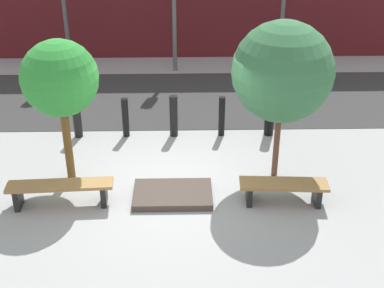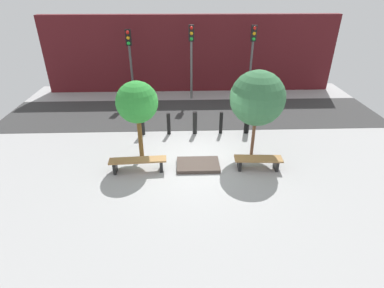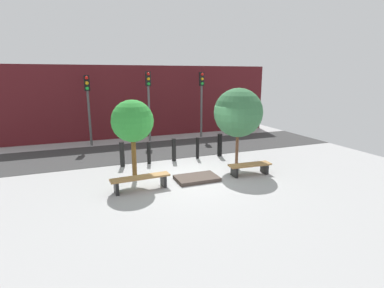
# 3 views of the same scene
# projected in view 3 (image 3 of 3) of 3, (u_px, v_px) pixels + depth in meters

# --- Properties ---
(ground_plane) EXTENTS (18.00, 18.00, 0.00)m
(ground_plane) POSITION_uv_depth(u_px,v_px,m) (193.00, 177.00, 10.92)
(ground_plane) COLOR #9F9F9F
(road_strip) EXTENTS (18.00, 3.79, 0.01)m
(road_strip) POSITION_uv_depth(u_px,v_px,m) (161.00, 149.00, 14.90)
(road_strip) COLOR #343434
(road_strip) RESTS_ON ground
(building_facade) EXTENTS (16.20, 0.50, 4.16)m
(building_facade) POSITION_uv_depth(u_px,v_px,m) (143.00, 102.00, 17.76)
(building_facade) COLOR #511419
(building_facade) RESTS_ON ground
(bench_left) EXTENTS (1.94, 0.49, 0.46)m
(bench_left) POSITION_uv_depth(u_px,v_px,m) (141.00, 180.00, 9.63)
(bench_left) COLOR black
(bench_left) RESTS_ON ground
(bench_right) EXTENTS (1.64, 0.53, 0.42)m
(bench_right) POSITION_uv_depth(u_px,v_px,m) (250.00, 167.00, 11.10)
(bench_right) COLOR black
(bench_right) RESTS_ON ground
(planter_bed) EXTENTS (1.48, 0.96, 0.13)m
(planter_bed) POSITION_uv_depth(u_px,v_px,m) (197.00, 178.00, 10.60)
(planter_bed) COLOR #493D36
(planter_bed) RESTS_ON ground
(tree_behind_left_bench) EXTENTS (1.44, 1.44, 2.84)m
(tree_behind_left_bench) POSITION_uv_depth(u_px,v_px,m) (132.00, 121.00, 10.11)
(tree_behind_left_bench) COLOR brown
(tree_behind_left_bench) RESTS_ON ground
(tree_behind_right_bench) EXTENTS (1.90, 1.90, 3.16)m
(tree_behind_right_bench) POSITION_uv_depth(u_px,v_px,m) (238.00, 113.00, 11.55)
(tree_behind_right_bench) COLOR brown
(tree_behind_right_bench) RESTS_ON ground
(bollard_far_left) EXTENTS (0.19, 0.19, 1.02)m
(bollard_far_left) POSITION_uv_depth(u_px,v_px,m) (122.00, 154.00, 12.05)
(bollard_far_left) COLOR black
(bollard_far_left) RESTS_ON ground
(bollard_left) EXTENTS (0.15, 0.15, 0.93)m
(bollard_left) POSITION_uv_depth(u_px,v_px,m) (149.00, 153.00, 12.46)
(bollard_left) COLOR black
(bollard_left) RESTS_ON ground
(bollard_center) EXTENTS (0.18, 0.18, 0.98)m
(bollard_center) POSITION_uv_depth(u_px,v_px,m) (174.00, 150.00, 12.84)
(bollard_center) COLOR black
(bollard_center) RESTS_ON ground
(bollard_right) EXTENTS (0.14, 0.14, 0.95)m
(bollard_right) POSITION_uv_depth(u_px,v_px,m) (198.00, 148.00, 13.24)
(bollard_right) COLOR black
(bollard_right) RESTS_ON ground
(bollard_far_right) EXTENTS (0.22, 0.22, 1.03)m
(bollard_far_right) POSITION_uv_depth(u_px,v_px,m) (220.00, 145.00, 13.62)
(bollard_far_right) COLOR black
(bollard_far_right) RESTS_ON ground
(traffic_light_west) EXTENTS (0.28, 0.27, 3.62)m
(traffic_light_west) POSITION_uv_depth(u_px,v_px,m) (88.00, 98.00, 15.18)
(traffic_light_west) COLOR #494949
(traffic_light_west) RESTS_ON ground
(traffic_light_mid_west) EXTENTS (0.28, 0.27, 3.81)m
(traffic_light_mid_west) POSITION_uv_depth(u_px,v_px,m) (149.00, 94.00, 16.28)
(traffic_light_mid_west) COLOR #5D5D5D
(traffic_light_mid_west) RESTS_ON ground
(traffic_light_mid_east) EXTENTS (0.28, 0.27, 3.78)m
(traffic_light_mid_east) POSITION_uv_depth(u_px,v_px,m) (202.00, 93.00, 17.41)
(traffic_light_mid_east) COLOR #535353
(traffic_light_mid_east) RESTS_ON ground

